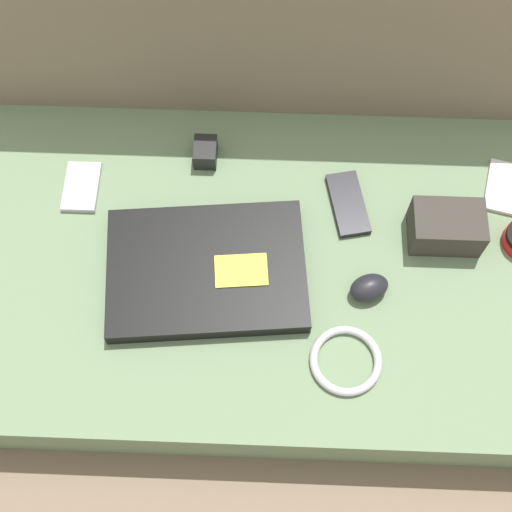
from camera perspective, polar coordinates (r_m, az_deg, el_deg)
ground_plane at (r=1.37m, az=0.00°, el=-2.56°), size 8.00×8.00×0.00m
couch_seat at (r=1.32m, az=0.00°, el=-1.52°), size 1.10×0.64×0.13m
couch_backrest at (r=1.40m, az=0.67°, el=17.33°), size 1.10×0.20×0.47m
laptop at (r=1.24m, az=-3.96°, el=-1.13°), size 0.36×0.27×0.03m
computer_mouse at (r=1.23m, az=9.03°, el=-2.51°), size 0.08×0.07×0.04m
phone_silver at (r=1.32m, az=7.37°, el=4.16°), size 0.08×0.14×0.01m
phone_black at (r=1.40m, az=19.16°, el=5.22°), size 0.08×0.12×0.01m
phone_small at (r=1.36m, az=-13.78°, el=5.39°), size 0.06×0.10×0.01m
camera_pouch at (r=1.29m, az=14.99°, el=2.26°), size 0.13×0.08×0.07m
charger_brick at (r=1.35m, az=-4.07°, el=8.29°), size 0.04×0.06×0.04m
cable_coil at (r=1.20m, az=7.20°, el=-8.29°), size 0.12×0.12×0.01m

